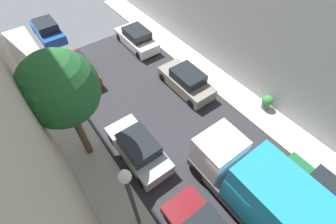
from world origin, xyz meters
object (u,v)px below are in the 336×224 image
Objects in this scene: parked_car_left_3 at (77,69)px; delivery_truck at (263,195)px; parked_car_right_2 at (321,196)px; street_tree_2 at (60,90)px; parked_car_right_3 at (186,81)px; parked_car_left_4 at (48,31)px; lamp_post at (130,195)px; potted_plant_1 at (267,102)px; parked_car_left_2 at (138,148)px; parked_car_right_4 at (137,39)px.

delivery_truck is at bearing -78.87° from parked_car_left_3.
parked_car_right_2 is 12.47m from street_tree_2.
parked_car_right_3 is at bearing 71.65° from delivery_truck.
delivery_truck is (-2.70, -8.14, 1.07)m from parked_car_right_3.
street_tree_2 is (-2.09, -6.27, 4.14)m from parked_car_left_3.
parked_car_right_3 is (5.40, -11.85, 0.00)m from parked_car_left_4.
parked_car_right_2 is 0.84× the size of lamp_post.
lamp_post is at bearing -96.24° from parked_car_left_4.
parked_car_right_2 is at bearing -118.38° from potted_plant_1.
parked_car_left_2 is 1.00× the size of parked_car_left_3.
lamp_post is at bearing -174.00° from potted_plant_1.
parked_car_left_4 and parked_car_right_2 have the same top height.
street_tree_2 is at bearing -99.47° from parked_car_left_4.
street_tree_2 is (-7.49, -7.00, 4.14)m from parked_car_right_4.
parked_car_right_2 is 8.88m from lamp_post.
street_tree_2 is (-7.49, -0.69, 4.14)m from parked_car_right_3.
parked_car_left_3 is 7.80m from street_tree_2.
parked_car_left_2 is 5.96m from parked_car_right_3.
street_tree_2 is at bearing -108.44° from parked_car_left_3.
parked_car_right_4 is 14.74m from delivery_truck.
street_tree_2 is (-7.49, 9.06, 4.14)m from parked_car_right_2.
parked_car_left_2 is 1.00× the size of parked_car_left_4.
parked_car_left_3 is 0.64× the size of delivery_truck.
potted_plant_1 is at bearing -20.00° from street_tree_2.
parked_car_left_4 is 18.28m from potted_plant_1.
parked_car_right_4 reaches higher than potted_plant_1.
lamp_post is (-1.90, -11.11, 2.77)m from parked_car_left_3.
parked_car_left_2 is 9.02m from parked_car_right_2.
parked_car_left_3 is 1.00× the size of parked_car_right_3.
parked_car_left_4 is 1.00× the size of parked_car_right_2.
street_tree_2 reaches higher than parked_car_left_4.
parked_car_left_2 is 14.37m from parked_car_left_4.
parked_car_right_3 is 0.64× the size of delivery_truck.
street_tree_2 is at bearing 160.00° from potted_plant_1.
parked_car_left_4 is (0.00, 14.37, 0.00)m from parked_car_left_2.
parked_car_right_4 is (0.00, 6.31, 0.00)m from parked_car_right_3.
parked_car_left_2 is 6.32m from delivery_truck.
parked_car_right_4 is at bearing 7.68° from parked_car_left_3.
parked_car_right_2 is 1.00× the size of parked_car_right_4.
parked_car_right_4 is at bearing 43.06° from street_tree_2.
parked_car_left_4 is 4.32× the size of potted_plant_1.
potted_plant_1 is at bearing 6.00° from lamp_post.
delivery_truck is (-2.70, 1.61, 1.07)m from parked_car_right_2.
parked_car_right_3 reaches higher than potted_plant_1.
lamp_post reaches higher than parked_car_right_2.
parked_car_right_3 is 6.31m from parked_car_right_4.
parked_car_left_4 is at bearing 90.00° from parked_car_left_2.
parked_car_left_3 is at bearing 101.13° from delivery_truck.
street_tree_2 is at bearing 129.58° from parked_car_right_2.
delivery_truck is at bearing -146.47° from potted_plant_1.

